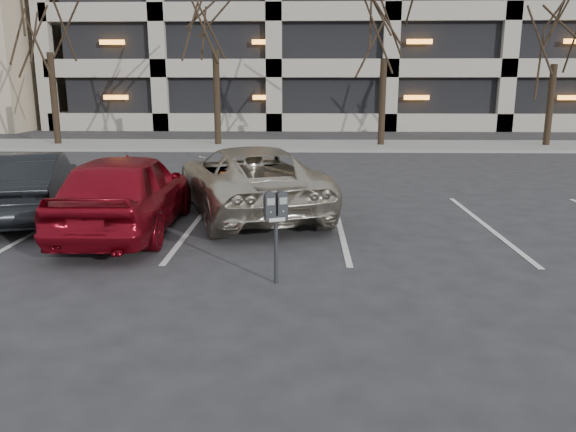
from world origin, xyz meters
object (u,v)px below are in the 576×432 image
Objects in this scene: suv_silver at (249,180)px; car_dark at (29,185)px; car_red at (126,192)px; parking_meter at (276,215)px; tree_c at (386,1)px; tree_d at (560,11)px.

car_dark is at bearing -11.47° from suv_silver.
car_red is at bearing 19.15° from suv_silver.
car_red is (-2.06, -1.61, 0.04)m from suv_silver.
parking_meter is 6.32m from car_dark.
suv_silver is (-4.43, -12.73, -5.19)m from tree_c.
parking_meter is 0.28× the size of car_red.
suv_silver is at bearing -143.28° from car_red.
suv_silver reaches higher than car_dark.
tree_d is 21.20m from car_dark.
tree_c is 1.07× the size of tree_d.
car_red is 1.09× the size of car_dark.
car_dark is at bearing -123.47° from tree_c.
tree_c reaches higher than car_red.
car_dark is (-5.13, 3.68, -0.29)m from parking_meter.
tree_c reaches higher than parking_meter.
tree_c is 1.47× the size of suv_silver.
tree_c reaches higher than suv_silver.
suv_silver is (-0.77, 4.24, -0.25)m from parking_meter.
tree_c is at bearing -115.67° from car_red.
tree_d is 6.12× the size of parking_meter.
suv_silver is at bearing 80.12° from parking_meter.
suv_silver is (-11.43, -12.73, -4.82)m from tree_d.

